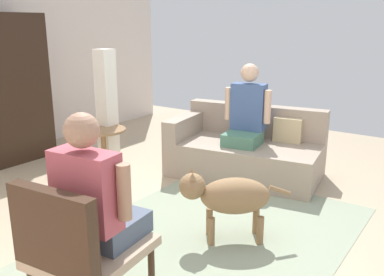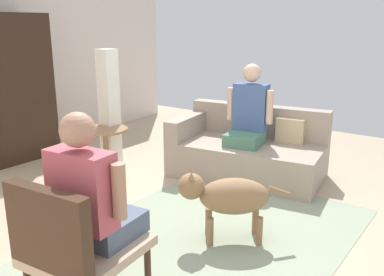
# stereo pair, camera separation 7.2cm
# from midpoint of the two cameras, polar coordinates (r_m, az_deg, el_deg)

# --- Properties ---
(ground_plane) EXTENTS (8.14, 8.14, 0.00)m
(ground_plane) POSITION_cam_midpoint_polar(r_m,az_deg,el_deg) (3.79, 1.23, -11.74)
(ground_plane) COLOR tan
(area_rug) EXTENTS (2.86, 2.02, 0.01)m
(area_rug) POSITION_cam_midpoint_polar(r_m,az_deg,el_deg) (3.53, 2.47, -13.80)
(area_rug) COLOR gray
(area_rug) RESTS_ON ground
(couch) EXTENTS (1.17, 1.82, 0.78)m
(couch) POSITION_cam_midpoint_polar(r_m,az_deg,el_deg) (4.93, 7.79, -1.83)
(couch) COLOR gray
(couch) RESTS_ON ground
(armchair) EXTENTS (0.70, 0.63, 0.91)m
(armchair) POSITION_cam_midpoint_polar(r_m,az_deg,el_deg) (2.52, -15.33, -13.80)
(armchair) COLOR #382316
(armchair) RESTS_ON ground
(person_on_couch) EXTENTS (0.52, 0.54, 0.90)m
(person_on_couch) POSITION_cam_midpoint_polar(r_m,az_deg,el_deg) (4.77, 8.22, 3.46)
(person_on_couch) COLOR #477861
(person_on_armchair) EXTENTS (0.50, 0.56, 0.82)m
(person_on_armchair) POSITION_cam_midpoint_polar(r_m,az_deg,el_deg) (2.52, -13.02, -7.60)
(person_on_armchair) COLOR #4A586D
(round_end_table) EXTENTS (0.50, 0.50, 0.61)m
(round_end_table) POSITION_cam_midpoint_polar(r_m,az_deg,el_deg) (4.76, -11.27, -1.10)
(round_end_table) COLOR olive
(round_end_table) RESTS_ON ground
(dog) EXTENTS (0.61, 0.75, 0.61)m
(dog) POSITION_cam_midpoint_polar(r_m,az_deg,el_deg) (3.40, 5.48, -7.89)
(dog) COLOR olive
(dog) RESTS_ON ground
(column_lamp) EXTENTS (0.20, 0.20, 1.46)m
(column_lamp) POSITION_cam_midpoint_polar(r_m,az_deg,el_deg) (4.88, -10.78, 3.22)
(column_lamp) COLOR #4C4742
(column_lamp) RESTS_ON ground
(armoire_cabinet) EXTENTS (0.97, 0.56, 1.86)m
(armoire_cabinet) POSITION_cam_midpoint_polar(r_m,az_deg,el_deg) (5.81, -23.38, 6.23)
(armoire_cabinet) COLOR black
(armoire_cabinet) RESTS_ON ground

